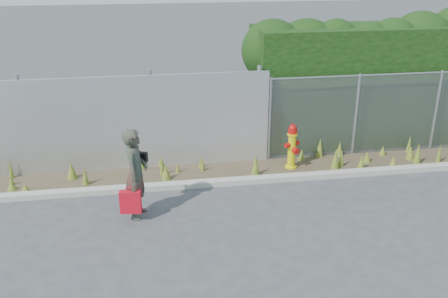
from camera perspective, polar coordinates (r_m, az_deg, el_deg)
ground at (r=9.37m, az=3.21°, el=-8.76°), size 80.00×80.00×0.00m
curb at (r=10.90m, az=1.22°, el=-3.71°), size 16.00×0.22×0.12m
weed_strip at (r=11.40m, az=-0.03°, el=-2.03°), size 16.00×1.32×0.53m
corrugated_fence at (r=11.56m, az=-15.90°, el=2.55°), size 8.50×0.21×2.30m
chainlink_fence at (r=12.98m, az=19.10°, el=3.95°), size 6.50×0.07×2.05m
hedge at (r=13.62m, az=17.45°, el=8.68°), size 7.62×1.84×3.41m
fire_hydrant at (r=11.57m, az=7.76°, el=0.23°), size 0.37×0.33×1.10m
woman at (r=9.45m, az=-10.03°, el=-2.76°), size 0.57×0.73×1.77m
red_tote_bag at (r=9.46m, az=-10.63°, el=-5.96°), size 0.39×0.14×0.51m
black_shoulder_bag at (r=9.55m, az=-9.52°, el=-0.91°), size 0.26×0.11×0.19m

